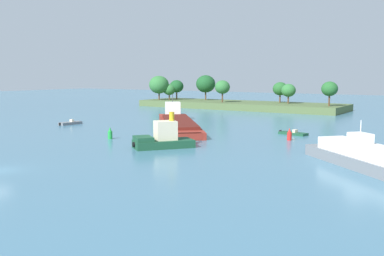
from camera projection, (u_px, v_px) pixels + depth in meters
The scene contains 8 objects.
treeline_island at pixel (229, 99), 131.45m from camera, with size 61.71×17.79×9.78m.
cargo_barge at pixel (178, 122), 83.25m from camera, with size 25.78×29.36×5.74m.
fishing_skiff at pixel (70, 123), 87.67m from camera, with size 2.14×5.00×1.03m.
tugboat at pixel (162, 139), 59.84m from camera, with size 7.77×8.62×4.86m.
small_motorboat at pixel (293, 133), 72.82m from camera, with size 5.13×2.67×0.90m.
white_riverboat at pixel (376, 160), 44.93m from camera, with size 18.71×17.39×5.06m.
channel_buoy_red at pixel (289, 135), 66.52m from camera, with size 0.70×0.70×1.90m.
channel_buoy_green at pixel (110, 134), 67.93m from camera, with size 0.70×0.70×1.90m.
Camera 1 is at (41.31, -26.42, 9.92)m, focal length 41.00 mm.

